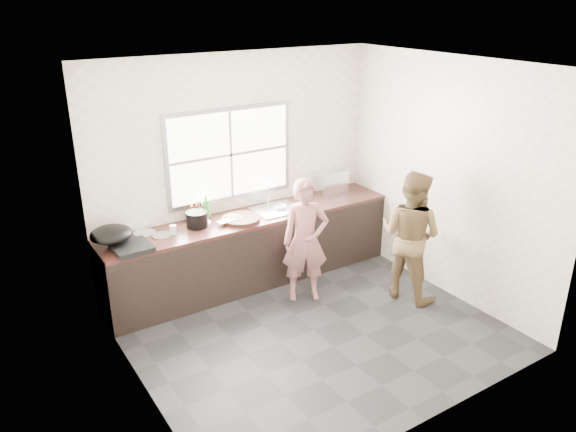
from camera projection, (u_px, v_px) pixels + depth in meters
floor at (313, 330)px, 5.89m from camera, size 3.60×3.20×0.01m
ceiling at (319, 65)px, 4.88m from camera, size 3.60×3.20×0.01m
wall_back at (237, 169)px, 6.64m from camera, size 3.60×0.01×2.70m
wall_left at (132, 254)px, 4.48m from camera, size 0.01×3.20×2.70m
wall_right at (447, 179)px, 6.29m from camera, size 0.01×3.20×2.70m
wall_front at (442, 276)px, 4.13m from camera, size 3.60×0.01×2.70m
cabinet at (252, 250)px, 6.74m from camera, size 3.60×0.62×0.82m
countertop at (251, 217)px, 6.58m from camera, size 3.60×0.64×0.04m
sink at (277, 210)px, 6.75m from camera, size 0.55×0.45×0.02m
faucet at (268, 194)px, 6.85m from camera, size 0.02×0.02×0.30m
window_frame at (230, 154)px, 6.50m from camera, size 1.60×0.05×1.10m
window_glazing at (231, 155)px, 6.48m from camera, size 1.50×0.01×1.00m
woman at (305, 245)px, 6.29m from camera, size 0.58×0.49×1.33m
person_side at (410, 236)px, 6.30m from camera, size 0.77×0.87×1.51m
cutting_board at (241, 219)px, 6.42m from camera, size 0.53×0.53×0.04m
cleaver at (226, 221)px, 6.32m from camera, size 0.22×0.15×0.01m
bowl_mince at (232, 219)px, 6.42m from camera, size 0.25×0.25×0.05m
bowl_crabs at (303, 209)px, 6.70m from camera, size 0.21×0.21×0.06m
bowl_held at (281, 207)px, 6.76m from camera, size 0.22×0.22×0.06m
black_pot at (197, 219)px, 6.24m from camera, size 0.25×0.25×0.17m
plate_food at (201, 223)px, 6.35m from camera, size 0.25×0.25×0.02m
bottle_green at (206, 205)px, 6.46m from camera, size 0.13×0.13×0.31m
bottle_brown_tall at (198, 211)px, 6.42m from camera, size 0.10×0.11×0.22m
bottle_brown_short at (192, 214)px, 6.40m from camera, size 0.16×0.16×0.17m
glass_jar at (173, 230)px, 6.05m from camera, size 0.09×0.09×0.10m
burner at (132, 248)px, 5.68m from camera, size 0.38×0.38×0.06m
wok at (111, 234)px, 5.72m from camera, size 0.56×0.56×0.16m
dish_rack at (330, 181)px, 7.30m from camera, size 0.40×0.29×0.29m
pot_lid_left at (145, 233)px, 6.09m from camera, size 0.26×0.26×0.01m
pot_lid_right at (162, 236)px, 6.03m from camera, size 0.24×0.24×0.01m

